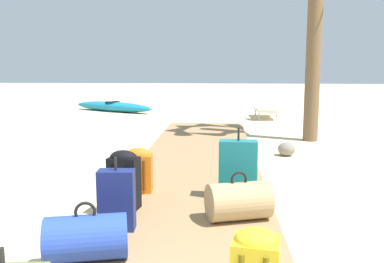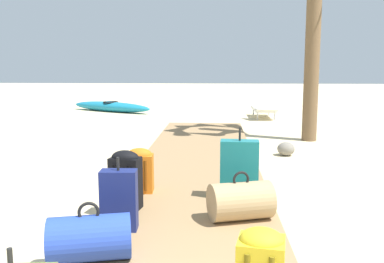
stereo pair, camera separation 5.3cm
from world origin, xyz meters
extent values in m
plane|color=beige|center=(0.00, 3.90, 0.00)|extent=(60.00, 60.00, 0.00)
cube|color=#9E7A51|center=(0.00, 4.88, 0.04)|extent=(1.80, 9.76, 0.08)
cube|color=orange|center=(-0.60, 3.80, 0.30)|extent=(0.32, 0.24, 0.44)
ellipsoid|color=orange|center=(-0.60, 3.80, 0.52)|extent=(0.30, 0.23, 0.15)
cylinder|color=#70380C|center=(-0.68, 3.69, 0.30)|extent=(0.04, 0.04, 0.35)
cylinder|color=#70380C|center=(-0.52, 3.69, 0.30)|extent=(0.04, 0.04, 0.35)
ellipsoid|color=gold|center=(0.56, 1.49, 0.50)|extent=(0.31, 0.29, 0.14)
cylinder|color=#2847B7|center=(-0.67, 2.02, 0.25)|extent=(0.68, 0.49, 0.35)
torus|color=black|center=(-0.67, 2.02, 0.46)|extent=(0.16, 0.06, 0.16)
cube|color=#197A7F|center=(0.54, 3.63, 0.41)|extent=(0.43, 0.22, 0.65)
cylinder|color=black|center=(0.54, 3.63, 0.80)|extent=(0.02, 0.02, 0.15)
cube|color=navy|center=(-0.58, 2.64, 0.35)|extent=(0.33, 0.18, 0.55)
cylinder|color=black|center=(-0.58, 2.64, 0.69)|extent=(0.02, 0.02, 0.12)
cube|color=black|center=(-0.64, 3.20, 0.35)|extent=(0.33, 0.25, 0.54)
ellipsoid|color=black|center=(-0.64, 3.20, 0.62)|extent=(0.32, 0.24, 0.15)
cylinder|color=black|center=(-0.73, 3.12, 0.35)|extent=(0.04, 0.04, 0.43)
cylinder|color=black|center=(-0.58, 3.09, 0.35)|extent=(0.04, 0.04, 0.43)
cylinder|color=black|center=(-0.61, 0.70, 0.71)|extent=(0.02, 0.02, 0.12)
cylinder|color=tan|center=(0.52, 2.96, 0.26)|extent=(0.67, 0.52, 0.36)
torus|color=black|center=(0.52, 2.96, 0.47)|extent=(0.16, 0.07, 0.16)
cylinder|color=brown|center=(2.21, 7.84, 2.21)|extent=(0.30, 0.35, 4.43)
cube|color=white|center=(1.69, 11.58, 0.26)|extent=(0.62, 1.41, 0.08)
cube|color=white|center=(1.70, 10.99, 0.54)|extent=(0.61, 0.51, 0.49)
cylinder|color=silver|center=(1.44, 12.14, 0.11)|extent=(0.04, 0.04, 0.22)
cylinder|color=silver|center=(1.92, 12.15, 0.11)|extent=(0.04, 0.04, 0.22)
cylinder|color=silver|center=(1.46, 11.02, 0.11)|extent=(0.04, 0.04, 0.22)
cylinder|color=silver|center=(1.94, 11.03, 0.11)|extent=(0.04, 0.04, 0.22)
ellipsoid|color=teal|center=(-3.20, 12.94, 0.16)|extent=(3.11, 2.04, 0.33)
torus|color=black|center=(-3.20, 12.94, 0.31)|extent=(0.66, 0.66, 0.05)
ellipsoid|color=gray|center=(1.49, 6.28, 0.12)|extent=(0.35, 0.34, 0.23)
camera|label=1|loc=(0.32, -0.98, 1.56)|focal=39.88mm
camera|label=2|loc=(0.27, -0.99, 1.56)|focal=39.88mm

